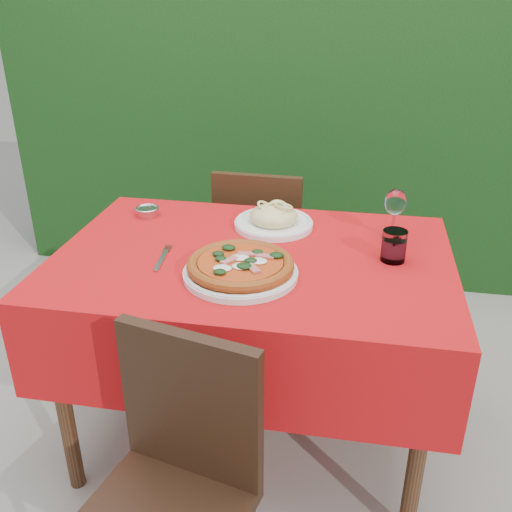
% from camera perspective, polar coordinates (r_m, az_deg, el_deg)
% --- Properties ---
extents(ground, '(60.00, 60.00, 0.00)m').
position_cam_1_polar(ground, '(2.25, -0.28, -17.30)').
color(ground, slate).
rests_on(ground, ground).
extents(hedge, '(3.20, 0.55, 1.78)m').
position_cam_1_polar(hedge, '(3.24, 4.95, 14.69)').
color(hedge, black).
rests_on(hedge, ground).
extents(dining_table, '(1.26, 0.86, 0.75)m').
position_cam_1_polar(dining_table, '(1.89, -0.32, -3.98)').
color(dining_table, '#4B2C18').
rests_on(dining_table, ground).
extents(chair_near, '(0.45, 0.45, 0.82)m').
position_cam_1_polar(chair_near, '(1.47, -8.14, -21.03)').
color(chair_near, black).
rests_on(chair_near, ground).
extents(chair_far, '(0.39, 0.39, 0.83)m').
position_cam_1_polar(chair_far, '(2.53, 0.50, 1.07)').
color(chair_far, black).
rests_on(chair_far, ground).
extents(pizza_plate, '(0.38, 0.38, 0.06)m').
position_cam_1_polar(pizza_plate, '(1.67, -1.56, -1.14)').
color(pizza_plate, silver).
rests_on(pizza_plate, dining_table).
extents(pasta_plate, '(0.28, 0.28, 0.08)m').
position_cam_1_polar(pasta_plate, '(2.02, 1.78, 3.69)').
color(pasta_plate, white).
rests_on(pasta_plate, dining_table).
extents(water_glass, '(0.08, 0.08, 0.10)m').
position_cam_1_polar(water_glass, '(1.81, 13.61, 0.86)').
color(water_glass, silver).
rests_on(water_glass, dining_table).
extents(wine_glass, '(0.07, 0.07, 0.17)m').
position_cam_1_polar(wine_glass, '(1.95, 13.75, 5.05)').
color(wine_glass, white).
rests_on(wine_glass, dining_table).
extents(fork, '(0.05, 0.20, 0.01)m').
position_cam_1_polar(fork, '(1.80, -9.46, -0.42)').
color(fork, '#AEAEB5').
rests_on(fork, dining_table).
extents(steel_ramekin, '(0.08, 0.08, 0.03)m').
position_cam_1_polar(steel_ramekin, '(2.16, -10.79, 4.34)').
color(steel_ramekin, silver).
rests_on(steel_ramekin, dining_table).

